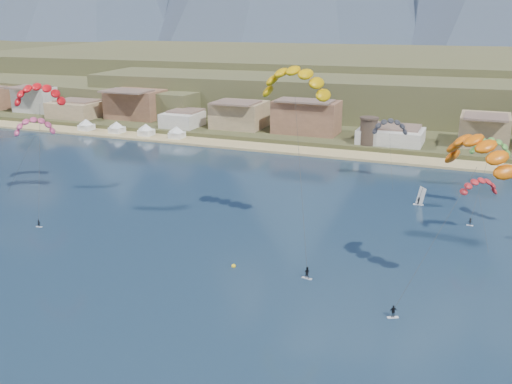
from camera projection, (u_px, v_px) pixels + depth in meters
ground at (171, 325)px, 79.29m from camera, size 2400.00×2400.00×0.00m
beach at (346, 154)px, 173.21m from camera, size 2200.00×12.00×0.90m
land at (449, 55)px, 575.89m from camera, size 2200.00×900.00×4.00m
foothills at (453, 82)px, 274.86m from camera, size 940.00×210.00×18.00m
town at (244, 112)px, 199.09m from camera, size 400.00×24.00×12.00m
watchtower at (369, 131)px, 176.71m from camera, size 5.82×5.82×8.60m
beach_tents at (130, 125)px, 198.91m from camera, size 43.40×6.40×5.00m
kitesurfer_red at (38, 91)px, 120.03m from camera, size 13.00×16.19×29.19m
kitesurfer_yellow at (295, 78)px, 101.15m from camera, size 15.70×20.12×35.24m
kitesurfer_orange at (479, 147)px, 80.52m from camera, size 15.73×17.10×27.42m
kitesurfer_green at (491, 144)px, 119.82m from camera, size 8.50×11.97×18.12m
distant_kite_pink at (34, 123)px, 138.77m from camera, size 10.10×9.39×18.89m
distant_kite_dark at (390, 124)px, 141.27m from camera, size 9.54×6.71×18.07m
distant_kite_red at (480, 183)px, 107.33m from camera, size 7.83×6.96×13.80m
windsurfer at (420, 199)px, 128.28m from camera, size 2.33×2.53×4.10m
buoy at (234, 266)px, 97.45m from camera, size 0.76×0.76×0.76m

